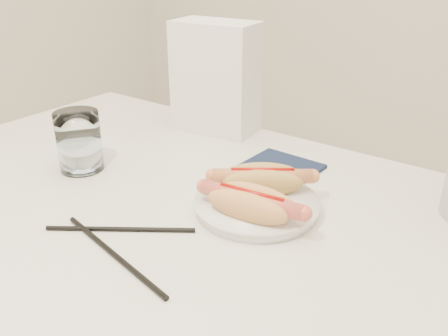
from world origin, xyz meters
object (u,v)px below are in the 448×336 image
Objects in this scene: table at (176,240)px; napkin_box at (216,78)px; hotdog_right at (251,203)px; water_glass at (79,141)px; plate at (256,206)px; hotdog_left at (262,180)px.

napkin_box is at bearing 116.57° from table.
hotdog_right is (0.13, 0.03, 0.10)m from table.
hotdog_right is 0.43m from napkin_box.
hotdog_right is 1.49× the size of water_glass.
table is 7.09× the size of hotdog_right.
hotdog_right reaches higher than table.
table is 4.95× the size of napkin_box.
plate is 0.05m from hotdog_right.
water_glass is at bearing -170.15° from plate.
napkin_box is (0.08, 0.32, 0.06)m from water_glass.
hotdog_left is 0.61× the size of napkin_box.
table is 0.16m from hotdog_right.
hotdog_right reaches higher than plate.
water_glass reaches higher than table.
water_glass is at bearing 177.16° from hotdog_right.
water_glass is (-0.34, -0.10, 0.02)m from hotdog_left.
water_glass reaches higher than hotdog_left.
napkin_box is at bearing 128.25° from hotdog_right.
plate is 1.31× the size of hotdog_left.
plate is at bearing 106.03° from hotdog_right.
plate is at bearing -49.95° from napkin_box.
napkin_box is (-0.30, 0.30, 0.08)m from hotdog_right.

